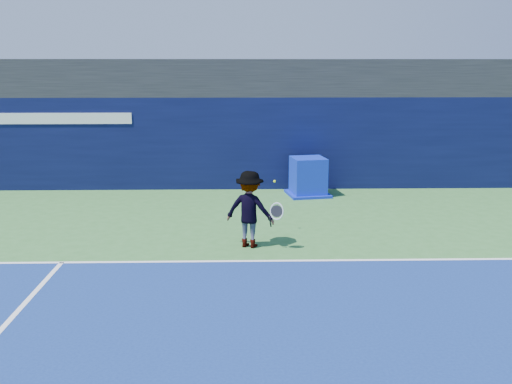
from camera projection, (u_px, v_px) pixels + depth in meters
ground at (319, 325)px, 9.10m from camera, size 80.00×80.00×0.00m
baseline at (300, 261)px, 12.02m from camera, size 24.00×0.10×0.01m
stadium_band at (277, 77)px, 19.51m from camera, size 36.00×3.00×1.20m
back_wall_assembly at (279, 142)px, 19.00m from camera, size 36.00×1.03×3.00m
equipment_cart at (308, 178)px, 17.90m from camera, size 1.44×1.44×1.20m
tennis_player at (250, 209)px, 12.80m from camera, size 1.39×0.99×1.74m
tennis_ball at (275, 181)px, 13.80m from camera, size 0.06×0.06×0.06m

